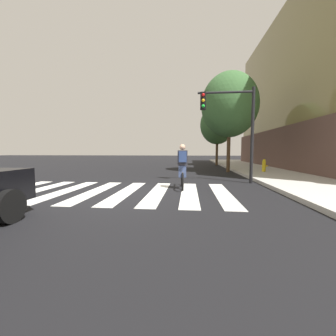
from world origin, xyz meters
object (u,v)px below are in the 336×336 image
Objects in this scene: street_tree_near at (230,105)px; street_tree_mid at (217,125)px; traffic_light_near at (233,119)px; fire_hydrant at (264,166)px; cyclist at (182,167)px.

street_tree_mid is at bearing 89.19° from street_tree_near.
street_tree_mid is at bearing 85.89° from traffic_light_near.
traffic_light_near is at bearing -98.43° from street_tree_near.
street_tree_near is 1.12× the size of street_tree_mid.
traffic_light_near is at bearing -94.11° from street_tree_mid.
fire_hydrant is 0.12× the size of street_tree_near.
traffic_light_near is 5.35m from street_tree_near.
street_tree_near is (-2.00, 1.05, 3.98)m from fire_hydrant.
cyclist is at bearing -102.68° from street_tree_mid.
cyclist is 0.29× the size of street_tree_mid.
cyclist is 8.21m from street_tree_near.
street_tree_mid is at bearing 103.84° from fire_hydrant.
cyclist is 14.12m from street_tree_mid.
traffic_light_near reaches higher than cyclist.
street_tree_mid reaches higher than cyclist.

